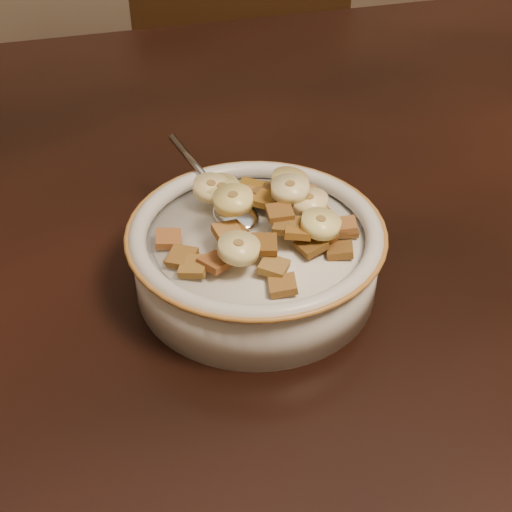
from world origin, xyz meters
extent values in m
cube|color=black|center=(0.00, 0.00, 0.73)|extent=(1.40, 0.90, 0.04)
cube|color=black|center=(0.05, 0.52, 0.45)|extent=(0.48, 0.48, 0.91)
cylinder|color=#B3B0A5|center=(-0.15, -0.14, 0.77)|extent=(0.20, 0.20, 0.05)
cylinder|color=beige|center=(-0.15, -0.14, 0.80)|extent=(0.16, 0.16, 0.00)
ellipsoid|color=silver|center=(-0.16, -0.11, 0.80)|extent=(0.05, 0.06, 0.01)
cube|color=olive|center=(-0.12, -0.10, 0.81)|extent=(0.03, 0.03, 0.01)
cube|color=#985F2C|center=(-0.10, -0.10, 0.81)|extent=(0.03, 0.03, 0.01)
cube|color=brown|center=(-0.11, -0.17, 0.81)|extent=(0.03, 0.02, 0.01)
cube|color=brown|center=(-0.21, -0.16, 0.81)|extent=(0.03, 0.03, 0.01)
cube|color=brown|center=(-0.13, -0.09, 0.81)|extent=(0.03, 0.03, 0.01)
cube|color=brown|center=(-0.08, -0.15, 0.80)|extent=(0.02, 0.02, 0.01)
cube|color=olive|center=(-0.21, -0.17, 0.81)|extent=(0.03, 0.03, 0.01)
cube|color=brown|center=(-0.10, -0.16, 0.81)|extent=(0.02, 0.02, 0.01)
cube|color=brown|center=(-0.14, -0.08, 0.81)|extent=(0.03, 0.03, 0.01)
cube|color=olive|center=(-0.13, -0.11, 0.81)|extent=(0.03, 0.03, 0.01)
cube|color=brown|center=(-0.13, -0.08, 0.80)|extent=(0.03, 0.03, 0.01)
cube|color=brown|center=(-0.13, -0.15, 0.81)|extent=(0.03, 0.03, 0.01)
cube|color=brown|center=(-0.17, -0.14, 0.82)|extent=(0.02, 0.02, 0.01)
cube|color=brown|center=(-0.12, -0.16, 0.82)|extent=(0.03, 0.03, 0.01)
cube|color=#9A6037|center=(-0.08, -0.15, 0.81)|extent=(0.02, 0.02, 0.01)
cube|color=brown|center=(-0.19, -0.17, 0.81)|extent=(0.03, 0.03, 0.01)
cube|color=brown|center=(-0.21, -0.15, 0.80)|extent=(0.03, 0.03, 0.01)
cube|color=brown|center=(-0.10, -0.12, 0.81)|extent=(0.03, 0.03, 0.01)
cube|color=brown|center=(-0.14, -0.09, 0.81)|extent=(0.03, 0.03, 0.01)
cube|color=#935A31|center=(-0.18, -0.15, 0.82)|extent=(0.02, 0.02, 0.01)
cube|color=#966028|center=(-0.15, -0.20, 0.80)|extent=(0.02, 0.02, 0.01)
cube|color=olive|center=(-0.15, -0.19, 0.81)|extent=(0.03, 0.03, 0.01)
cube|color=brown|center=(-0.15, -0.17, 0.81)|extent=(0.02, 0.02, 0.01)
cube|color=brown|center=(-0.22, -0.13, 0.81)|extent=(0.02, 0.02, 0.01)
cube|color=brown|center=(-0.13, -0.14, 0.82)|extent=(0.02, 0.02, 0.01)
cube|color=brown|center=(-0.09, -0.17, 0.80)|extent=(0.03, 0.03, 0.01)
cylinder|color=#D1C583|center=(-0.17, -0.09, 0.82)|extent=(0.04, 0.04, 0.01)
cylinder|color=#DACC71|center=(-0.17, -0.18, 0.82)|extent=(0.04, 0.04, 0.01)
cylinder|color=beige|center=(-0.12, -0.12, 0.83)|extent=(0.04, 0.04, 0.01)
cylinder|color=#D8C275|center=(-0.17, -0.09, 0.82)|extent=(0.04, 0.04, 0.01)
cylinder|color=#F4E29D|center=(-0.18, -0.09, 0.82)|extent=(0.04, 0.04, 0.01)
cylinder|color=tan|center=(-0.11, -0.10, 0.82)|extent=(0.04, 0.04, 0.02)
cylinder|color=#FFE69D|center=(-0.10, -0.13, 0.82)|extent=(0.04, 0.04, 0.01)
cylinder|color=#FFEE7C|center=(-0.11, -0.16, 0.82)|extent=(0.04, 0.04, 0.01)
cylinder|color=#DCC969|center=(-0.17, -0.13, 0.83)|extent=(0.04, 0.04, 0.01)
camera|label=1|loc=(-0.27, -0.57, 1.14)|focal=50.00mm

